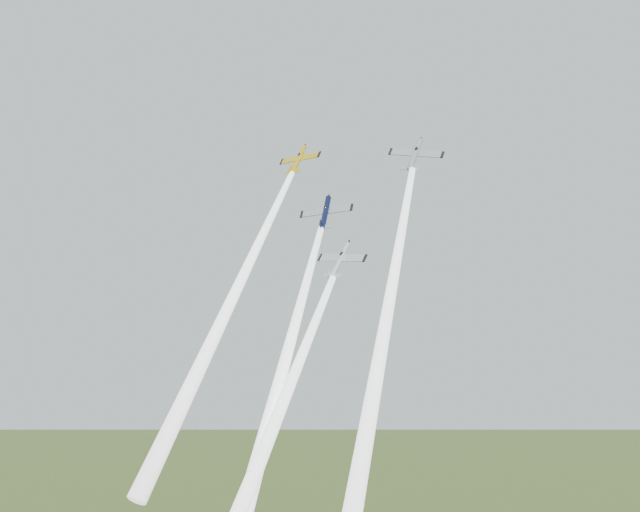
# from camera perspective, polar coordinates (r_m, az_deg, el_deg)

# --- Properties ---
(plane_yellow) EXTENTS (8.27, 5.62, 7.53)m
(plane_yellow) POSITION_cam_1_polar(r_m,az_deg,el_deg) (136.08, -1.54, 6.87)
(plane_yellow) COLOR gold
(smoke_trail_yellow) EXTENTS (2.84, 34.96, 49.98)m
(smoke_trail_yellow) POSITION_cam_1_polar(r_m,az_deg,el_deg) (117.43, -6.73, -4.04)
(smoke_trail_yellow) COLOR white
(plane_navy) EXTENTS (10.18, 7.69, 8.42)m
(plane_navy) POSITION_cam_1_polar(r_m,az_deg,el_deg) (123.95, 0.39, 3.10)
(plane_navy) COLOR #0C1136
(smoke_trail_navy) EXTENTS (10.98, 35.96, 52.06)m
(smoke_trail_navy) POSITION_cam_1_polar(r_m,az_deg,el_deg) (104.20, -3.26, -10.24)
(smoke_trail_navy) COLOR white
(plane_silver_right) EXTENTS (8.54, 7.87, 8.91)m
(plane_silver_right) POSITION_cam_1_polar(r_m,az_deg,el_deg) (121.77, 6.77, 7.16)
(plane_silver_right) COLOR #ADB4BB
(smoke_trail_silver_right) EXTENTS (12.62, 41.07, 59.94)m
(smoke_trail_silver_right) POSITION_cam_1_polar(r_m,az_deg,el_deg) (96.70, 4.10, -8.08)
(smoke_trail_silver_right) COLOR white
(plane_silver_low) EXTENTS (8.60, 5.50, 7.92)m
(plane_silver_low) POSITION_cam_1_polar(r_m,az_deg,el_deg) (112.93, 1.43, -0.28)
(plane_silver_low) COLOR silver
(smoke_trail_silver_low) EXTENTS (2.90, 32.01, 45.60)m
(smoke_trail_silver_low) POSITION_cam_1_polar(r_m,az_deg,el_deg) (98.82, -3.98, -13.54)
(smoke_trail_silver_low) COLOR white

